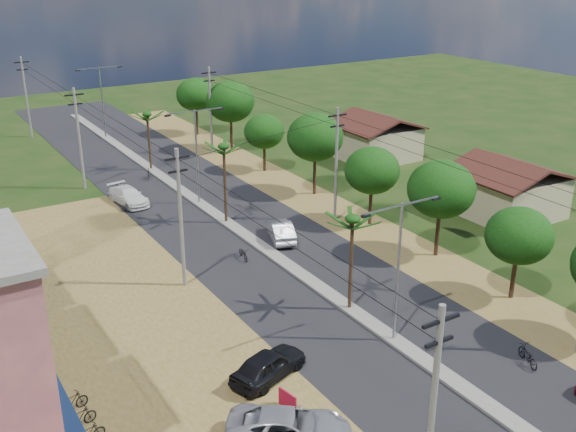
# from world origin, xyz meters

# --- Properties ---
(ground) EXTENTS (160.00, 160.00, 0.00)m
(ground) POSITION_xyz_m (0.00, 0.00, 0.00)
(ground) COLOR black
(ground) RESTS_ON ground
(road) EXTENTS (12.00, 110.00, 0.04)m
(road) POSITION_xyz_m (0.00, 15.00, 0.02)
(road) COLOR black
(road) RESTS_ON ground
(median) EXTENTS (1.00, 90.00, 0.18)m
(median) POSITION_xyz_m (0.00, 18.00, 0.09)
(median) COLOR #605E56
(median) RESTS_ON ground
(dirt_lot_west) EXTENTS (18.00, 46.00, 0.04)m
(dirt_lot_west) POSITION_xyz_m (-15.00, 8.00, 0.02)
(dirt_lot_west) COLOR brown
(dirt_lot_west) RESTS_ON ground
(dirt_shoulder_east) EXTENTS (5.00, 90.00, 0.03)m
(dirt_shoulder_east) POSITION_xyz_m (8.50, 15.00, 0.01)
(dirt_shoulder_east) COLOR brown
(dirt_shoulder_east) RESTS_ON ground
(house_east_near) EXTENTS (7.60, 7.50, 4.60)m
(house_east_near) POSITION_xyz_m (20.00, 10.00, 2.39)
(house_east_near) COLOR tan
(house_east_near) RESTS_ON ground
(house_east_far) EXTENTS (7.60, 7.50, 4.60)m
(house_east_far) POSITION_xyz_m (21.00, 28.00, 2.39)
(house_east_far) COLOR tan
(house_east_far) RESTS_ON ground
(tree_east_b) EXTENTS (4.00, 4.00, 5.83)m
(tree_east_b) POSITION_xyz_m (9.30, 0.00, 4.11)
(tree_east_b) COLOR black
(tree_east_b) RESTS_ON ground
(tree_east_c) EXTENTS (4.60, 4.60, 6.83)m
(tree_east_c) POSITION_xyz_m (9.70, 7.00, 4.86)
(tree_east_c) COLOR black
(tree_east_c) RESTS_ON ground
(tree_east_d) EXTENTS (4.20, 4.20, 6.13)m
(tree_east_d) POSITION_xyz_m (9.40, 14.00, 4.34)
(tree_east_d) COLOR black
(tree_east_d) RESTS_ON ground
(tree_east_e) EXTENTS (4.80, 4.80, 7.14)m
(tree_east_e) POSITION_xyz_m (9.60, 22.00, 5.09)
(tree_east_e) COLOR black
(tree_east_e) RESTS_ON ground
(tree_east_f) EXTENTS (3.80, 3.80, 5.52)m
(tree_east_f) POSITION_xyz_m (9.20, 30.00, 3.89)
(tree_east_f) COLOR black
(tree_east_f) RESTS_ON ground
(tree_east_g) EXTENTS (5.00, 5.00, 7.38)m
(tree_east_g) POSITION_xyz_m (9.80, 38.00, 5.24)
(tree_east_g) COLOR black
(tree_east_g) RESTS_ON ground
(tree_east_h) EXTENTS (4.40, 4.40, 6.52)m
(tree_east_h) POSITION_xyz_m (9.50, 46.00, 4.64)
(tree_east_h) COLOR black
(tree_east_h) RESTS_ON ground
(palm_median_near) EXTENTS (2.00, 2.00, 6.15)m
(palm_median_near) POSITION_xyz_m (0.00, 4.00, 5.54)
(palm_median_near) COLOR black
(palm_median_near) RESTS_ON ground
(palm_median_mid) EXTENTS (2.00, 2.00, 6.55)m
(palm_median_mid) POSITION_xyz_m (0.00, 20.00, 5.90)
(palm_median_mid) COLOR black
(palm_median_mid) RESTS_ON ground
(palm_median_far) EXTENTS (2.00, 2.00, 5.85)m
(palm_median_far) POSITION_xyz_m (0.00, 36.00, 5.26)
(palm_median_far) COLOR black
(palm_median_far) RESTS_ON ground
(streetlight_near) EXTENTS (5.10, 0.18, 8.00)m
(streetlight_near) POSITION_xyz_m (0.00, 0.00, 4.79)
(streetlight_near) COLOR gray
(streetlight_near) RESTS_ON ground
(streetlight_mid) EXTENTS (5.10, 0.18, 8.00)m
(streetlight_mid) POSITION_xyz_m (0.00, 25.00, 4.79)
(streetlight_mid) COLOR gray
(streetlight_mid) RESTS_ON ground
(streetlight_far) EXTENTS (5.10, 0.18, 8.00)m
(streetlight_far) POSITION_xyz_m (0.00, 50.00, 4.79)
(streetlight_far) COLOR gray
(streetlight_far) RESTS_ON ground
(utility_pole_w_a) EXTENTS (1.60, 0.24, 9.00)m
(utility_pole_w_a) POSITION_xyz_m (-7.00, -10.00, 4.76)
(utility_pole_w_a) COLOR #605E56
(utility_pole_w_a) RESTS_ON ground
(utility_pole_w_b) EXTENTS (1.60, 0.24, 9.00)m
(utility_pole_w_b) POSITION_xyz_m (-7.00, 12.00, 4.76)
(utility_pole_w_b) COLOR #605E56
(utility_pole_w_b) RESTS_ON ground
(utility_pole_w_c) EXTENTS (1.60, 0.24, 9.00)m
(utility_pole_w_c) POSITION_xyz_m (-7.00, 34.00, 4.76)
(utility_pole_w_c) COLOR #605E56
(utility_pole_w_c) RESTS_ON ground
(utility_pole_w_d) EXTENTS (1.60, 0.24, 9.00)m
(utility_pole_w_d) POSITION_xyz_m (-7.00, 55.00, 4.76)
(utility_pole_w_d) COLOR #605E56
(utility_pole_w_d) RESTS_ON ground
(utility_pole_e_b) EXTENTS (1.60, 0.24, 9.00)m
(utility_pole_e_b) POSITION_xyz_m (7.50, 16.00, 4.76)
(utility_pole_e_b) COLOR #605E56
(utility_pole_e_b) RESTS_ON ground
(utility_pole_e_c) EXTENTS (1.60, 0.24, 9.00)m
(utility_pole_e_c) POSITION_xyz_m (7.50, 38.00, 4.76)
(utility_pole_e_c) COLOR #605E56
(utility_pole_e_c) RESTS_ON ground
(car_silver_mid) EXTENTS (2.91, 4.57, 1.42)m
(car_silver_mid) POSITION_xyz_m (1.91, 14.98, 0.71)
(car_silver_mid) COLOR #96989D
(car_silver_mid) RESTS_ON ground
(car_white_far) EXTENTS (2.53, 4.91, 1.36)m
(car_white_far) POSITION_xyz_m (-5.00, 28.07, 0.68)
(car_white_far) COLOR silver
(car_white_far) RESTS_ON ground
(car_parked_silver) EXTENTS (5.83, 5.22, 1.50)m
(car_parked_silver) POSITION_xyz_m (-9.15, -3.97, 0.75)
(car_parked_silver) COLOR #96989D
(car_parked_silver) RESTS_ON ground
(car_parked_dark) EXTENTS (4.70, 3.09, 1.49)m
(car_parked_dark) POSITION_xyz_m (-7.51, 0.61, 0.74)
(car_parked_dark) COLOR black
(car_parked_dark) RESTS_ON ground
(moto_rider_east) EXTENTS (1.19, 1.88, 0.93)m
(moto_rider_east) POSITION_xyz_m (4.40, -5.31, 0.47)
(moto_rider_east) COLOR black
(moto_rider_east) RESTS_ON ground
(moto_rider_west_a) EXTENTS (0.82, 1.69, 0.85)m
(moto_rider_west_a) POSITION_xyz_m (-2.01, 13.44, 0.43)
(moto_rider_west_a) COLOR black
(moto_rider_west_a) RESTS_ON ground
(moto_rider_west_b) EXTENTS (1.00, 1.63, 0.95)m
(moto_rider_west_b) POSITION_xyz_m (-1.20, 33.48, 0.47)
(moto_rider_west_b) COLOR black
(moto_rider_west_b) RESTS_ON ground
(roadside_sign) EXTENTS (0.28, 1.15, 0.96)m
(roadside_sign) POSITION_xyz_m (-8.00, -1.98, 0.48)
(roadside_sign) COLOR maroon
(roadside_sign) RESTS_ON ground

